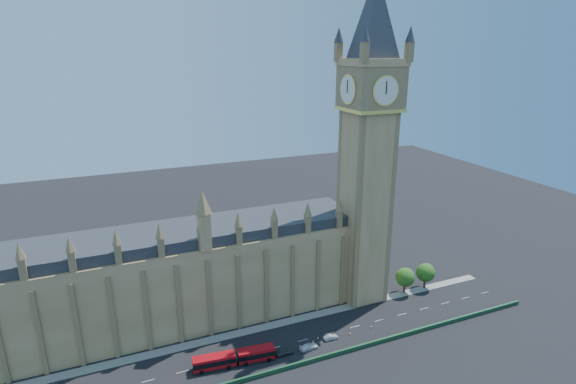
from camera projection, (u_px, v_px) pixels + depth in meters
name	position (u px, v px, depth m)	size (l,w,h in m)	color
ground	(261.00, 351.00, 115.55)	(400.00, 400.00, 0.00)	black
palace_westminster	(146.00, 283.00, 121.51)	(120.00, 20.00, 28.00)	#987A49
elizabeth_tower	(369.00, 123.00, 125.26)	(20.59, 20.59, 105.00)	#987A49
bridge_parapet	(273.00, 371.00, 107.45)	(160.00, 0.60, 1.20)	#1E4C2D
kerb_north	(249.00, 331.00, 123.88)	(160.00, 3.00, 0.16)	gray
tree_east_near	(406.00, 277.00, 141.88)	(6.00, 6.00, 8.50)	#382619
tree_east_far	(426.00, 272.00, 144.82)	(6.00, 6.00, 8.50)	#382619
red_bus	(234.00, 358.00, 110.22)	(20.39, 5.18, 3.43)	#AB0B12
car_grey	(284.00, 352.00, 114.14)	(1.85, 4.61, 1.57)	#3D4045
car_silver	(331.00, 337.00, 120.18)	(1.37, 3.92, 1.29)	#B6B9BE
car_white	(309.00, 347.00, 116.21)	(2.05, 5.04, 1.46)	white
cone_a	(318.00, 338.00, 120.36)	(0.48, 0.48, 0.66)	black
cone_b	(313.00, 342.00, 118.68)	(0.59, 0.59, 0.77)	black
cone_c	(350.00, 334.00, 122.21)	(0.50, 0.50, 0.67)	black
cone_d	(371.00, 327.00, 125.19)	(0.42, 0.42, 0.65)	black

